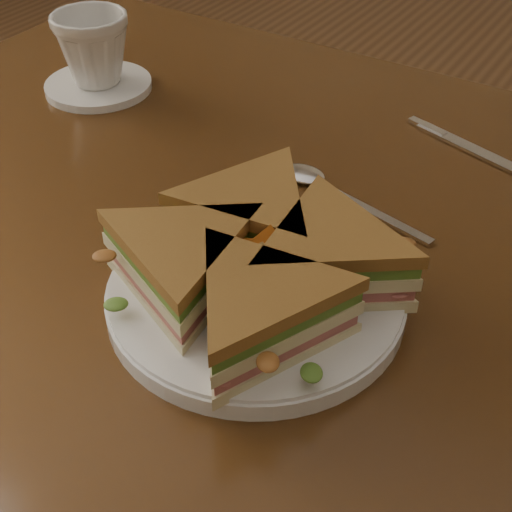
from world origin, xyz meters
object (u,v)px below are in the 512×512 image
(sandwich_wedges, at_px, (256,261))
(saucer, at_px, (99,86))
(knife, at_px, (481,154))
(plate, at_px, (256,295))
(coffee_cup, at_px, (93,49))
(table, at_px, (308,313))
(spoon, at_px, (320,184))

(sandwich_wedges, xyz_separation_m, saucer, (-0.38, 0.23, -0.04))
(sandwich_wedges, height_order, knife, sandwich_wedges)
(plate, relative_size, coffee_cup, 2.66)
(table, xyz_separation_m, coffee_cup, (-0.38, 0.13, 0.15))
(table, xyz_separation_m, plate, (0.00, -0.10, 0.11))
(spoon, xyz_separation_m, knife, (0.12, 0.15, -0.00))
(table, relative_size, plate, 4.82)
(spoon, bearing_deg, table, -53.29)
(coffee_cup, bearing_deg, saucer, 0.00)
(table, bearing_deg, plate, -88.80)
(plate, distance_m, saucer, 0.44)
(plate, relative_size, spoon, 1.38)
(sandwich_wedges, distance_m, saucer, 0.45)
(sandwich_wedges, relative_size, saucer, 2.32)
(table, height_order, plate, plate)
(knife, bearing_deg, table, -93.44)
(knife, relative_size, coffee_cup, 2.23)
(knife, distance_m, coffee_cup, 0.48)
(table, height_order, spoon, spoon)
(coffee_cup, bearing_deg, knife, 25.31)
(plate, height_order, sandwich_wedges, sandwich_wedges)
(spoon, xyz_separation_m, saucer, (-0.34, 0.05, 0.00))
(plate, bearing_deg, table, 91.20)
(sandwich_wedges, height_order, saucer, sandwich_wedges)
(saucer, bearing_deg, knife, 12.16)
(plate, bearing_deg, coffee_cup, 148.84)
(spoon, height_order, saucer, same)
(knife, distance_m, saucer, 0.48)
(sandwich_wedges, height_order, coffee_cup, coffee_cup)
(spoon, bearing_deg, coffee_cup, -175.05)
(table, bearing_deg, sandwich_wedges, -88.80)
(sandwich_wedges, relative_size, spoon, 1.72)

